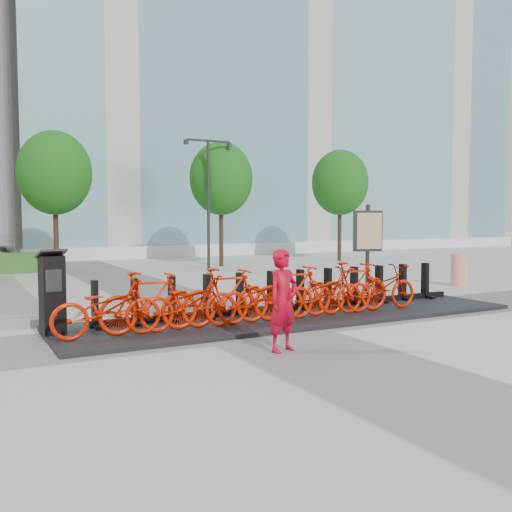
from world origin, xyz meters
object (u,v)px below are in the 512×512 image
worker_red (283,301)px  construction_barrel (459,270)px  bike_0 (107,308)px  kiosk (52,293)px  map_sign (368,235)px

worker_red → construction_barrel: (8.80, 4.56, -0.30)m
bike_0 → kiosk: size_ratio=1.25×
bike_0 → worker_red: size_ratio=1.16×
bike_0 → construction_barrel: bike_0 is taller
kiosk → construction_barrel: (11.76, 1.96, -0.29)m
bike_0 → worker_red: bearing=-131.1°
kiosk → worker_red: size_ratio=0.93×
map_sign → bike_0: bearing=-141.1°
bike_0 → kiosk: 1.03m
kiosk → map_sign: size_ratio=0.61×
bike_0 → worker_red: (2.21, -1.92, 0.22)m
worker_red → map_sign: (5.29, 4.48, 0.79)m
bike_0 → construction_barrel: bearing=-76.5°
bike_0 → map_sign: bearing=-71.1°
kiosk → map_sign: bearing=4.0°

